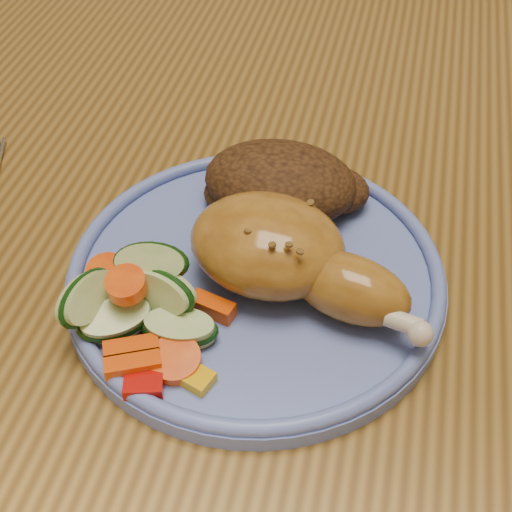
{
  "coord_description": "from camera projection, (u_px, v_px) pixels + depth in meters",
  "views": [
    {
      "loc": [
        0.05,
        -0.42,
        1.11
      ],
      "look_at": [
        -0.03,
        -0.1,
        0.78
      ],
      "focal_mm": 50.0,
      "sensor_mm": 36.0,
      "label": 1
    }
  ],
  "objects": [
    {
      "name": "dining_table",
      "position": [
        313.0,
        269.0,
        0.61
      ],
      "size": [
        0.9,
        1.4,
        0.75
      ],
      "color": "brown",
      "rests_on": "ground"
    },
    {
      "name": "chair_far",
      "position": [
        372.0,
        71.0,
        1.16
      ],
      "size": [
        0.42,
        0.42,
        0.91
      ],
      "color": "#4C2D16",
      "rests_on": "ground"
    },
    {
      "name": "plate",
      "position": [
        256.0,
        278.0,
        0.48
      ],
      "size": [
        0.25,
        0.25,
        0.01
      ],
      "primitive_type": "cylinder",
      "color": "#5C6FBE",
      "rests_on": "dining_table"
    },
    {
      "name": "plate_rim",
      "position": [
        256.0,
        267.0,
        0.47
      ],
      "size": [
        0.25,
        0.25,
        0.01
      ],
      "primitive_type": "torus",
      "color": "#5C6FBE",
      "rests_on": "plate"
    },
    {
      "name": "chicken_leg",
      "position": [
        287.0,
        255.0,
        0.45
      ],
      "size": [
        0.16,
        0.1,
        0.05
      ],
      "color": "#A86E23",
      "rests_on": "plate"
    },
    {
      "name": "rice_pilaf",
      "position": [
        284.0,
        184.0,
        0.51
      ],
      "size": [
        0.12,
        0.08,
        0.05
      ],
      "color": "#442711",
      "rests_on": "plate"
    },
    {
      "name": "vegetable_pile",
      "position": [
        137.0,
        305.0,
        0.44
      ],
      "size": [
        0.11,
        0.1,
        0.05
      ],
      "color": "#A50A05",
      "rests_on": "plate"
    }
  ]
}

